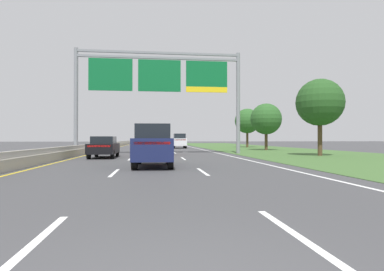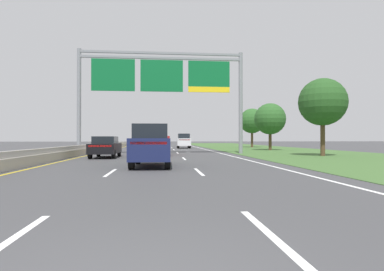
# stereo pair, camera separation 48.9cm
# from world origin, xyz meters

# --- Properties ---
(ground_plane) EXTENTS (220.00, 220.00, 0.00)m
(ground_plane) POSITION_xyz_m (0.00, 35.00, 0.00)
(ground_plane) COLOR #3D3D3F
(lane_striping) EXTENTS (11.96, 106.00, 0.01)m
(lane_striping) POSITION_xyz_m (0.00, 34.54, 0.00)
(lane_striping) COLOR white
(lane_striping) RESTS_ON ground
(grass_verge_right) EXTENTS (14.00, 110.00, 0.02)m
(grass_verge_right) POSITION_xyz_m (13.95, 35.00, 0.01)
(grass_verge_right) COLOR #3D602D
(grass_verge_right) RESTS_ON ground
(median_barrier_concrete) EXTENTS (0.60, 110.00, 0.85)m
(median_barrier_concrete) POSITION_xyz_m (-6.60, 35.00, 0.35)
(median_barrier_concrete) COLOR #A8A399
(median_barrier_concrete) RESTS_ON ground
(overhead_sign_gantry) EXTENTS (15.06, 0.42, 9.45)m
(overhead_sign_gantry) POSITION_xyz_m (0.30, 26.14, 6.71)
(overhead_sign_gantry) COLOR gray
(overhead_sign_gantry) RESTS_ON ground
(pickup_truck_red) EXTENTS (2.01, 5.40, 2.20)m
(pickup_truck_red) POSITION_xyz_m (-0.08, 25.08, 1.07)
(pickup_truck_red) COLOR maroon
(pickup_truck_red) RESTS_ON ground
(car_white_right_lane_suv) EXTENTS (2.01, 4.75, 2.11)m
(car_white_right_lane_suv) POSITION_xyz_m (3.52, 43.66, 1.10)
(car_white_right_lane_suv) COLOR silver
(car_white_right_lane_suv) RESTS_ON ground
(car_navy_centre_lane_suv) EXTENTS (2.00, 4.74, 2.11)m
(car_navy_centre_lane_suv) POSITION_xyz_m (-0.25, 13.29, 1.10)
(car_navy_centre_lane_suv) COLOR #161E47
(car_navy_centre_lane_suv) RESTS_ON ground
(car_black_left_lane_sedan) EXTENTS (1.83, 4.40, 1.57)m
(car_black_left_lane_sedan) POSITION_xyz_m (-3.87, 21.20, 0.82)
(car_black_left_lane_sedan) COLOR black
(car_black_left_lane_sedan) RESTS_ON ground
(roadside_tree_near) EXTENTS (3.82, 3.82, 6.26)m
(roadside_tree_near) POSITION_xyz_m (13.19, 21.51, 4.34)
(roadside_tree_near) COLOR #4C3823
(roadside_tree_near) RESTS_ON ground
(roadside_tree_mid) EXTENTS (3.76, 3.76, 5.66)m
(roadside_tree_mid) POSITION_xyz_m (13.31, 34.33, 3.77)
(roadside_tree_mid) COLOR #4C3823
(roadside_tree_mid) RESTS_ON ground
(roadside_tree_far) EXTENTS (3.92, 3.92, 6.14)m
(roadside_tree_far) POSITION_xyz_m (14.52, 46.23, 4.17)
(roadside_tree_far) COLOR #4C3823
(roadside_tree_far) RESTS_ON ground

